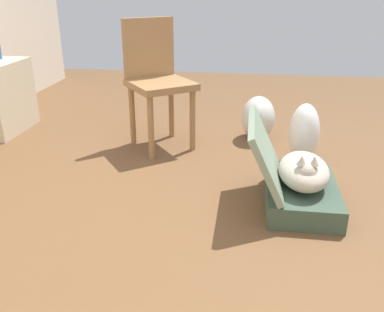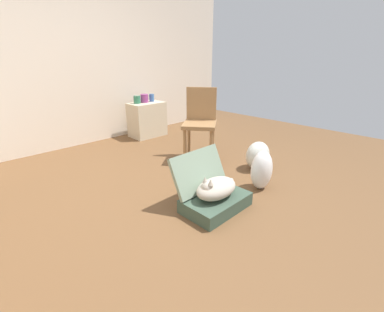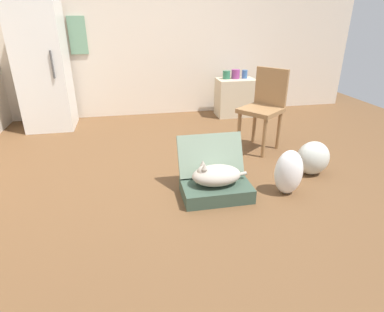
{
  "view_description": "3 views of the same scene",
  "coord_description": "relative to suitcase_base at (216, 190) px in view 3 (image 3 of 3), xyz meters",
  "views": [
    {
      "loc": [
        -2.1,
        -0.26,
        1.2
      ],
      "look_at": [
        0.07,
        0.04,
        0.29
      ],
      "focal_mm": 39.27,
      "sensor_mm": 36.0,
      "label": 1
    },
    {
      "loc": [
        -1.54,
        -1.94,
        1.34
      ],
      "look_at": [
        0.26,
        -0.13,
        0.37
      ],
      "focal_mm": 24.5,
      "sensor_mm": 36.0,
      "label": 2
    },
    {
      "loc": [
        -0.59,
        -3.0,
        1.51
      ],
      "look_at": [
        -0.03,
        -0.23,
        0.26
      ],
      "focal_mm": 29.69,
      "sensor_mm": 36.0,
      "label": 3
    }
  ],
  "objects": [
    {
      "name": "refrigerator",
      "position": [
        -1.83,
        2.39,
        0.78
      ],
      "size": [
        0.64,
        0.63,
        1.7
      ],
      "color": "silver",
      "rests_on": "ground"
    },
    {
      "name": "vase_tall",
      "position": [
        0.83,
        2.48,
        0.59
      ],
      "size": [
        0.12,
        0.12,
        0.13
      ],
      "primitive_type": "cylinder",
      "color": "#2D7051",
      "rests_on": "side_table"
    },
    {
      "name": "wall_back",
      "position": [
        -0.12,
        2.85,
        1.24
      ],
      "size": [
        6.4,
        0.15,
        2.6
      ],
      "color": "beige",
      "rests_on": "ground"
    },
    {
      "name": "vase_round",
      "position": [
        0.98,
        2.48,
        0.6
      ],
      "size": [
        0.13,
        0.13,
        0.14
      ],
      "primitive_type": "cylinder",
      "color": "#8C387A",
      "rests_on": "side_table"
    },
    {
      "name": "suitcase_lid",
      "position": [
        0.0,
        0.22,
        0.25
      ],
      "size": [
        0.61,
        0.21,
        0.38
      ],
      "primitive_type": "cube",
      "rotation": [
        1.12,
        0.0,
        0.0
      ],
      "color": "gray",
      "rests_on": "suitcase_base"
    },
    {
      "name": "suitcase_base",
      "position": [
        0.0,
        0.0,
        0.0
      ],
      "size": [
        0.61,
        0.4,
        0.13
      ],
      "primitive_type": "cube",
      "color": "#384C3D",
      "rests_on": "ground"
    },
    {
      "name": "ground_plane",
      "position": [
        -0.12,
        0.59,
        -0.06
      ],
      "size": [
        7.68,
        7.68,
        0.0
      ],
      "primitive_type": "plane",
      "color": "brown",
      "rests_on": "ground"
    },
    {
      "name": "vase_short",
      "position": [
        1.13,
        2.47,
        0.59
      ],
      "size": [
        0.09,
        0.09,
        0.13
      ],
      "primitive_type": "cylinder",
      "color": "#38609E",
      "rests_on": "side_table"
    },
    {
      "name": "chair",
      "position": [
        0.86,
        1.03,
        0.47
      ],
      "size": [
        0.61,
        0.61,
        0.96
      ],
      "rotation": [
        0.0,
        0.0,
        -0.92
      ],
      "color": "olive",
      "rests_on": "ground"
    },
    {
      "name": "plastic_bag_clear",
      "position": [
        1.09,
        0.25,
        0.11
      ],
      "size": [
        0.34,
        0.27,
        0.35
      ],
      "primitive_type": "ellipsoid",
      "color": "silver",
      "rests_on": "ground"
    },
    {
      "name": "side_table",
      "position": [
        0.98,
        2.44,
        0.23
      ],
      "size": [
        0.6,
        0.39,
        0.59
      ],
      "primitive_type": "cube",
      "color": "beige",
      "rests_on": "ground"
    },
    {
      "name": "plastic_bag_white",
      "position": [
        0.66,
        -0.07,
        0.15
      ],
      "size": [
        0.26,
        0.21,
        0.43
      ],
      "primitive_type": "ellipsoid",
      "color": "white",
      "rests_on": "ground"
    },
    {
      "name": "cat",
      "position": [
        -0.01,
        0.0,
        0.15
      ],
      "size": [
        0.52,
        0.28,
        0.23
      ],
      "color": "#B2A899",
      "rests_on": "suitcase_base"
    }
  ]
}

